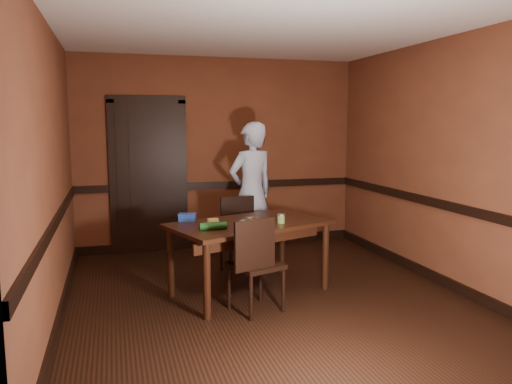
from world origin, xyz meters
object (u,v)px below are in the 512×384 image
sauce_jar (281,219)px  cheese_saucer (213,221)px  chair_near (256,263)px  sandwich_plate (251,222)px  food_tub (187,217)px  dining_table (250,258)px  person (251,193)px  chair_far (240,236)px

sauce_jar → cheese_saucer: bearing=163.1°
chair_near → sauce_jar: 0.62m
sandwich_plate → food_tub: food_tub is taller
dining_table → person: person is taller
chair_near → person: bearing=-123.2°
sandwich_plate → cheese_saucer: (-0.37, 0.12, 0.00)m
chair_far → cheese_saucer: chair_far is taller
chair_near → sandwich_plate: 0.55m
food_tub → sandwich_plate: bearing=-12.0°
person → sauce_jar: (-0.05, -1.32, -0.09)m
chair_far → sauce_jar: (0.22, -0.83, 0.36)m
dining_table → sandwich_plate: size_ratio=6.45×
sauce_jar → food_tub: 0.99m
person → food_tub: (-0.96, -0.93, -0.10)m
chair_far → sandwich_plate: size_ratio=3.59×
person → cheese_saucer: 1.33m
chair_near → sauce_jar: bearing=-155.0°
person → food_tub: 1.34m
sauce_jar → food_tub: bearing=157.1°
person → chair_near: bearing=56.4°
dining_table → chair_far: size_ratio=1.80×
dining_table → chair_near: chair_near is taller
sandwich_plate → cheese_saucer: sandwich_plate is taller
person → sandwich_plate: bearing=54.6°
food_tub → person: bearing=58.4°
dining_table → food_tub: food_tub is taller
chair_near → person: (0.42, 1.68, 0.44)m
chair_far → cheese_saucer: 0.84m
dining_table → chair_far: bearing=64.9°
cheese_saucer → food_tub: food_tub is taller
dining_table → chair_near: 0.52m
sauce_jar → cheese_saucer: (-0.67, 0.20, -0.03)m
chair_far → sauce_jar: size_ratio=9.34×
dining_table → cheese_saucer: bearing=152.1°
cheese_saucer → dining_table: bearing=-8.7°
chair_near → cheese_saucer: chair_near is taller
sandwich_plate → sauce_jar: sauce_jar is taller
person → food_tub: bearing=24.6°
dining_table → cheese_saucer: cheese_saucer is taller
chair_near → sandwich_plate: (0.07, 0.44, 0.32)m
sauce_jar → person: bearing=87.8°
chair_far → chair_near: chair_near is taller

